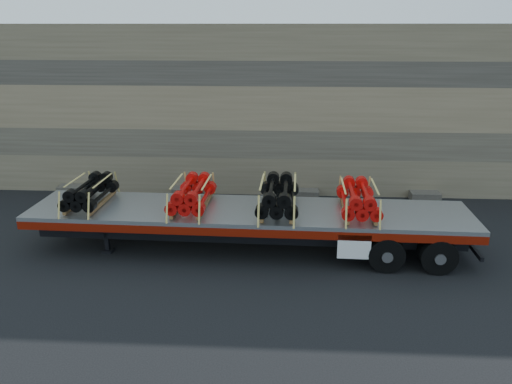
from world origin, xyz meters
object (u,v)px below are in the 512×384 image
at_px(trailer, 249,229).
at_px(bundle_midfront, 192,195).
at_px(bundle_front, 90,193).
at_px(bundle_midrear, 278,197).
at_px(bundle_rear, 358,200).

distance_m(trailer, bundle_midfront, 2.12).
distance_m(trailer, bundle_front, 5.27).
bearing_deg(bundle_midfront, trailer, -0.00).
relative_size(bundle_front, bundle_midrear, 0.90).
height_order(bundle_midrear, bundle_rear, bundle_midrear).
xyz_separation_m(trailer, bundle_midrear, (0.94, -0.02, 1.14)).
xyz_separation_m(bundle_front, bundle_rear, (8.57, -0.21, 0.02)).
relative_size(trailer, bundle_midfront, 5.89).
bearing_deg(bundle_front, trailer, 0.00).
xyz_separation_m(bundle_midfront, bundle_rear, (5.22, -0.13, -0.00)).
distance_m(bundle_midfront, bundle_rear, 5.22).
distance_m(bundle_midfront, bundle_midrear, 2.74).
bearing_deg(bundle_midfront, bundle_front, -180.00).
height_order(bundle_front, bundle_rear, bundle_rear).
bearing_deg(trailer, bundle_midrear, 0.00).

